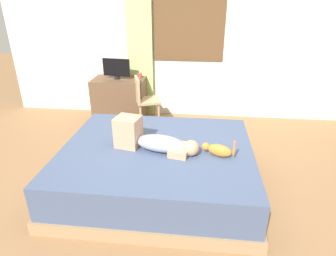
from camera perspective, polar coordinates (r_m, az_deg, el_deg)
ground_plane at (r=3.44m, az=-0.13°, el=-12.03°), size 16.00×16.00×0.00m
back_wall_with_window at (r=5.23m, az=3.10°, el=17.99°), size 6.40×0.14×2.90m
bed at (r=3.38m, az=-2.09°, el=-7.67°), size 2.17×1.85×0.51m
person_lying at (r=3.16m, az=-3.14°, el=-2.32°), size 0.94×0.42×0.34m
cat at (r=3.09m, az=9.82°, el=-4.28°), size 0.34×0.20×0.21m
desk at (r=5.27m, az=-9.44°, el=5.63°), size 0.90×0.56×0.74m
tv_monitor at (r=5.12m, az=-10.14°, el=11.48°), size 0.48×0.10×0.35m
cup at (r=5.19m, az=-5.58°, el=10.27°), size 0.08×0.08×0.08m
chair_by_desk at (r=4.84m, az=-4.82°, el=5.89°), size 0.48×0.48×0.86m
curtain_left at (r=5.24m, az=-5.57°, el=15.85°), size 0.44×0.06×2.53m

